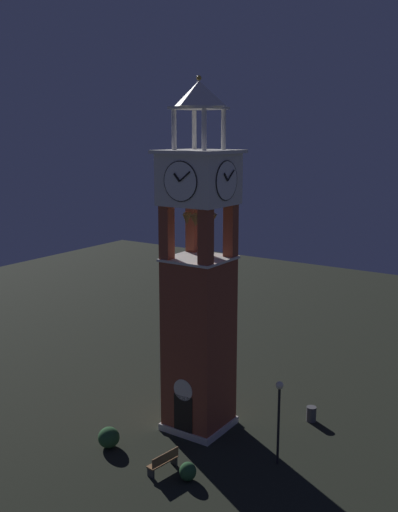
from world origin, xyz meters
The scene contains 8 objects.
ground centered at (0.00, 0.00, 0.00)m, with size 80.00×80.00×0.00m, color black.
clock_tower centered at (0.00, 0.00, 7.26)m, with size 3.42×3.42×17.62m.
park_bench centered at (1.03, -4.42, 0.48)m, with size 0.69×1.65×0.95m.
lamp_post centered at (5.01, -0.95, 2.79)m, with size 0.36×0.36×4.04m.
trash_bin centered at (4.63, 3.80, 0.40)m, with size 0.52×0.52×0.80m, color #4C4C51.
shrub_near_entry centered at (-2.47, -4.19, 0.50)m, with size 1.05×1.05×1.01m, color #28562D.
shrub_left_of_tower centered at (-1.63, 4.15, 0.38)m, with size 0.74×0.74×0.76m, color #28562D.
shrub_behind_bench centered at (2.34, -4.38, 0.42)m, with size 0.76×0.76×0.83m, color #28562D.
Camera 1 is at (16.01, -23.92, 15.01)m, focal length 42.02 mm.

